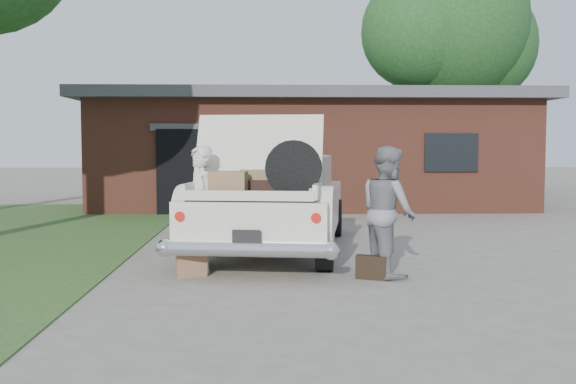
{
  "coord_description": "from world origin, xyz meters",
  "views": [
    {
      "loc": [
        -0.36,
        -9.33,
        1.79
      ],
      "look_at": [
        0.0,
        0.6,
        1.1
      ],
      "focal_mm": 42.0,
      "sensor_mm": 36.0,
      "label": 1
    }
  ],
  "objects": [
    {
      "name": "suitcase_left",
      "position": [
        -1.35,
        -0.21,
        0.16
      ],
      "size": [
        0.43,
        0.25,
        0.31
      ],
      "primitive_type": "cube",
      "rotation": [
        0.0,
        0.0,
        0.32
      ],
      "color": "#8F6448",
      "rests_on": "ground"
    },
    {
      "name": "woman_left",
      "position": [
        -1.25,
        0.11,
        0.89
      ],
      "size": [
        0.66,
        0.77,
        1.79
      ],
      "primitive_type": "imported",
      "rotation": [
        0.0,
        0.0,
        -1.15
      ],
      "color": "beige",
      "rests_on": "ground"
    },
    {
      "name": "house",
      "position": [
        0.98,
        11.47,
        1.67
      ],
      "size": [
        12.8,
        7.8,
        3.3
      ],
      "color": "brown",
      "rests_on": "ground"
    },
    {
      "name": "sedan",
      "position": [
        -0.18,
        2.09,
        0.83
      ],
      "size": [
        2.96,
        5.9,
        2.24
      ],
      "rotation": [
        0.0,
        0.0,
        -0.15
      ],
      "color": "beige",
      "rests_on": "ground"
    },
    {
      "name": "woman_right",
      "position": [
        1.34,
        -0.25,
        0.89
      ],
      "size": [
        0.9,
        1.03,
        1.79
      ],
      "primitive_type": "imported",
      "rotation": [
        0.0,
        0.0,
        1.87
      ],
      "color": "slate",
      "rests_on": "ground"
    },
    {
      "name": "suitcase_right",
      "position": [
        1.08,
        -0.48,
        0.16
      ],
      "size": [
        0.43,
        0.28,
        0.32
      ],
      "primitive_type": "cube",
      "rotation": [
        0.0,
        0.0,
        -0.4
      ],
      "color": "black",
      "rests_on": "ground"
    },
    {
      "name": "tree_right",
      "position": [
        7.04,
        17.63,
        6.37
      ],
      "size": [
        7.4,
        6.43,
        9.87
      ],
      "color": "#38281E",
      "rests_on": "ground"
    },
    {
      "name": "ground",
      "position": [
        0.0,
        0.0,
        0.0
      ],
      "size": [
        90.0,
        90.0,
        0.0
      ],
      "primitive_type": "plane",
      "color": "gray",
      "rests_on": "ground"
    }
  ]
}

